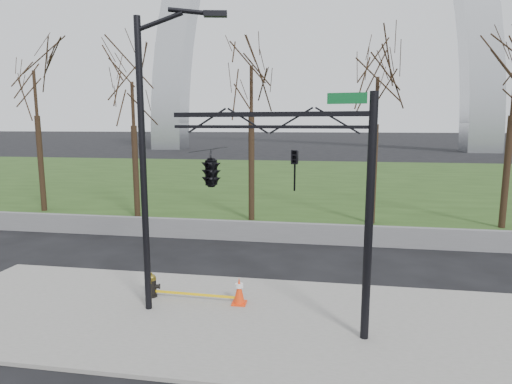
% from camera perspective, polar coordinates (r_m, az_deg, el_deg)
% --- Properties ---
extents(ground, '(500.00, 500.00, 0.00)m').
position_cam_1_polar(ground, '(12.20, -2.45, -16.63)').
color(ground, black).
rests_on(ground, ground).
extents(sidewalk, '(18.00, 6.00, 0.10)m').
position_cam_1_polar(sidewalk, '(12.17, -2.45, -16.41)').
color(sidewalk, gray).
rests_on(sidewalk, ground).
extents(grass_strip, '(120.00, 40.00, 0.06)m').
position_cam_1_polar(grass_strip, '(41.15, 6.20, 1.68)').
color(grass_strip, '#243D16').
rests_on(grass_strip, ground).
extents(guardrail, '(60.00, 0.30, 0.90)m').
position_cam_1_polar(guardrail, '(19.50, 2.41, -5.30)').
color(guardrail, '#59595B').
rests_on(guardrail, ground).
extents(tree_row, '(36.08, 4.00, 8.92)m').
position_cam_1_polar(tree_row, '(23.89, -8.28, 6.99)').
color(tree_row, black).
rests_on(tree_row, ground).
extents(fire_hydrant, '(0.47, 0.30, 0.75)m').
position_cam_1_polar(fire_hydrant, '(13.68, -13.53, -11.92)').
color(fire_hydrant, black).
rests_on(fire_hydrant, sidewalk).
extents(traffic_cone, '(0.42, 0.42, 0.80)m').
position_cam_1_polar(traffic_cone, '(12.80, -2.24, -12.90)').
color(traffic_cone, '#F2370C').
rests_on(traffic_cone, sidewalk).
extents(street_light, '(2.37, 0.64, 8.21)m').
position_cam_1_polar(street_light, '(11.92, -13.72, 5.96)').
color(street_light, black).
rests_on(street_light, ground).
extents(traffic_signal_mast, '(5.06, 2.53, 6.00)m').
position_cam_1_polar(traffic_signal_mast, '(10.92, -2.27, 3.07)').
color(traffic_signal_mast, black).
rests_on(traffic_signal_mast, ground).
extents(caution_tape, '(2.71, 0.82, 0.39)m').
position_cam_1_polar(caution_tape, '(13.23, -9.45, -12.94)').
color(caution_tape, yellow).
rests_on(caution_tape, ground).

